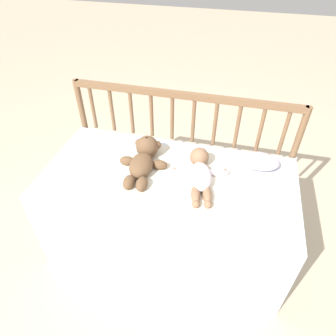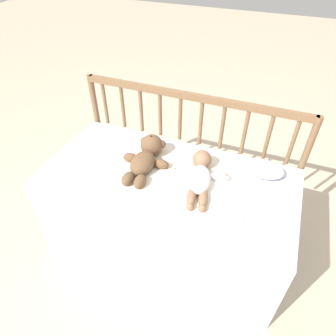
% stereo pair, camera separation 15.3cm
% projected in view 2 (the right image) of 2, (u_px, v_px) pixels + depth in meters
% --- Properties ---
extents(ground_plane, '(12.00, 12.00, 0.00)m').
position_uv_depth(ground_plane, '(168.00, 239.00, 1.92)').
color(ground_plane, '#C6B293').
extents(crib_mattress, '(1.33, 0.65, 0.54)m').
position_uv_depth(crib_mattress, '(168.00, 211.00, 1.74)').
color(crib_mattress, silver).
rests_on(crib_mattress, ground_plane).
extents(crib_rail, '(1.33, 0.04, 0.85)m').
position_uv_depth(crib_rail, '(190.00, 131.00, 1.76)').
color(crib_rail, brown).
rests_on(crib_rail, ground_plane).
extents(blanket, '(0.81, 0.51, 0.01)m').
position_uv_depth(blanket, '(172.00, 177.00, 1.56)').
color(blanket, silver).
rests_on(blanket, crib_mattress).
extents(teddy_bear, '(0.27, 0.37, 0.13)m').
position_uv_depth(teddy_bear, '(146.00, 156.00, 1.62)').
color(teddy_bear, brown).
rests_on(teddy_bear, crib_mattress).
extents(baby, '(0.31, 0.39, 0.10)m').
position_uv_depth(baby, '(200.00, 176.00, 1.52)').
color(baby, white).
rests_on(baby, crib_mattress).
extents(small_pillow, '(0.21, 0.15, 0.06)m').
position_uv_depth(small_pillow, '(264.00, 169.00, 1.57)').
color(small_pillow, silver).
rests_on(small_pillow, crib_mattress).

